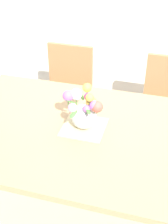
% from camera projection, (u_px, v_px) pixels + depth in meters
% --- Properties ---
extents(ground_plane, '(12.00, 12.00, 0.00)m').
position_uv_depth(ground_plane, '(88.00, 211.00, 2.42)').
color(ground_plane, '#B7AD99').
extents(dining_table, '(1.80, 1.11, 0.76)m').
position_uv_depth(dining_table, '(89.00, 141.00, 2.04)').
color(dining_table, tan).
rests_on(dining_table, ground_plane).
extents(chair_left, '(0.42, 0.42, 0.90)m').
position_uv_depth(chair_left, '(67.00, 88.00, 2.95)').
color(chair_left, '#9E7047').
rests_on(chair_left, ground_plane).
extents(chair_right, '(0.42, 0.42, 0.90)m').
position_uv_depth(chair_right, '(166.00, 102.00, 2.75)').
color(chair_right, '#9E7047').
rests_on(chair_right, ground_plane).
extents(placemat, '(0.27, 0.27, 0.01)m').
position_uv_depth(placemat, '(84.00, 127.00, 2.03)').
color(placemat, '#CCB789').
rests_on(placemat, dining_table).
extents(flower_vase, '(0.26, 0.23, 0.27)m').
position_uv_depth(flower_vase, '(84.00, 111.00, 1.95)').
color(flower_vase, silver).
rests_on(flower_vase, placemat).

